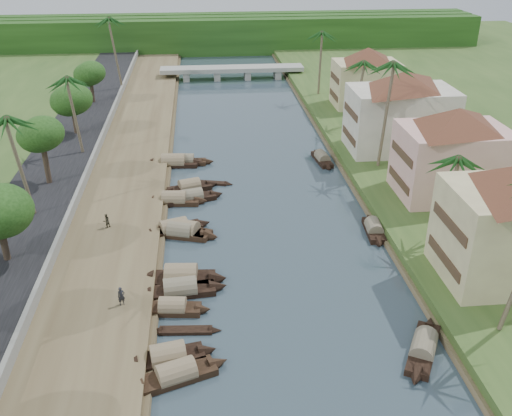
{
  "coord_description": "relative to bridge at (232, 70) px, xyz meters",
  "views": [
    {
      "loc": [
        -6.43,
        -40.32,
        28.03
      ],
      "look_at": [
        -1.32,
        10.99,
        2.0
      ],
      "focal_mm": 40.0,
      "sensor_mm": 36.0,
      "label": 1
    }
  ],
  "objects": [
    {
      "name": "sampan_10",
      "position": [
        -9.82,
        -55.06,
        -1.31
      ],
      "size": [
        7.74,
        2.36,
        2.12
      ],
      "rotation": [
        0.0,
        0.0,
        -0.1
      ],
      "color": "black",
      "rests_on": "ground"
    },
    {
      "name": "bridge",
      "position": [
        0.0,
        0.0,
        0.0
      ],
      "size": [
        28.0,
        4.0,
        2.4
      ],
      "color": "#98998F",
      "rests_on": "ground"
    },
    {
      "name": "sampan_12",
      "position": [
        -9.02,
        -43.67,
        -1.31
      ],
      "size": [
        8.24,
        1.99,
        1.98
      ],
      "rotation": [
        0.0,
        0.0,
        -0.06
      ],
      "color": "black",
      "rests_on": "ground"
    },
    {
      "name": "person_near",
      "position": [
        -13.35,
        -74.52,
        -0.12
      ],
      "size": [
        0.68,
        0.57,
        1.6
      ],
      "primitive_type": "imported",
      "rotation": [
        0.0,
        0.0,
        0.38
      ],
      "color": "#222329",
      "rests_on": "left_bank"
    },
    {
      "name": "tree_3",
      "position": [
        -24.0,
        -51.01,
        5.33
      ],
      "size": [
        4.54,
        4.54,
        7.64
      ],
      "color": "#4E3C2D",
      "rests_on": "ground"
    },
    {
      "name": "person_far",
      "position": [
        -16.25,
        -61.41,
        -0.19
      ],
      "size": [
        0.9,
        0.88,
        1.46
      ],
      "primitive_type": "imported",
      "rotation": [
        0.0,
        0.0,
        3.86
      ],
      "color": "#373426",
      "rests_on": "left_bank"
    },
    {
      "name": "sampan_15",
      "position": [
        10.28,
        -63.73,
        -1.32
      ],
      "size": [
        1.92,
        6.85,
        1.87
      ],
      "rotation": [
        0.0,
        0.0,
        1.49
      ],
      "color": "black",
      "rests_on": "ground"
    },
    {
      "name": "building_far",
      "position": [
        18.99,
        -44.0,
        4.66
      ],
      "size": [
        15.59,
        15.59,
        10.2
      ],
      "color": "silver",
      "rests_on": "right_bank"
    },
    {
      "name": "palm_6",
      "position": [
        -22.0,
        -41.63,
        9.05
      ],
      "size": [
        3.2,
        3.2,
        11.14
      ],
      "color": "#71634B",
      "rests_on": "ground"
    },
    {
      "name": "sampan_1",
      "position": [
        -9.53,
        -80.63,
        -1.31
      ],
      "size": [
        7.37,
        2.99,
        2.15
      ],
      "rotation": [
        0.0,
        0.0,
        0.19
      ],
      "color": "black",
      "rests_on": "ground"
    },
    {
      "name": "sampan_5",
      "position": [
        -8.78,
        -70.59,
        -1.3
      ],
      "size": [
        8.28,
        2.73,
        2.56
      ],
      "rotation": [
        0.0,
        0.0,
        -0.09
      ],
      "color": "black",
      "rests_on": "ground"
    },
    {
      "name": "sampan_9",
      "position": [
        -8.01,
        -54.61,
        -1.31
      ],
      "size": [
        7.86,
        3.41,
        1.99
      ],
      "rotation": [
        0.0,
        0.0,
        0.26
      ],
      "color": "black",
      "rests_on": "ground"
    },
    {
      "name": "tree_6",
      "position": [
        24.0,
        -41.77,
        4.98
      ],
      "size": [
        4.74,
        4.74,
        7.55
      ],
      "color": "#4E3C2D",
      "rests_on": "ground"
    },
    {
      "name": "sampan_14",
      "position": [
        8.82,
        -81.47,
        -1.31
      ],
      "size": [
        5.33,
        7.92,
        2.02
      ],
      "rotation": [
        0.0,
        0.0,
        1.06
      ],
      "color": "black",
      "rests_on": "ground"
    },
    {
      "name": "canoe_2",
      "position": [
        -5.77,
        -50.14,
        -1.62
      ],
      "size": [
        5.72,
        2.17,
        0.83
      ],
      "rotation": [
        0.0,
        0.0,
        -0.24
      ],
      "color": "black",
      "rests_on": "ground"
    },
    {
      "name": "left_bank",
      "position": [
        -16.0,
        -52.0,
        -1.32
      ],
      "size": [
        10.0,
        180.0,
        0.8
      ],
      "primitive_type": "cube",
      "color": "brown",
      "rests_on": "ground"
    },
    {
      "name": "building_distant",
      "position": [
        19.99,
        -24.0,
        4.16
      ],
      "size": [
        12.62,
        12.62,
        9.2
      ],
      "color": "beige",
      "rests_on": "right_bank"
    },
    {
      "name": "palm_1",
      "position": [
        16.0,
        -67.38,
        7.36
      ],
      "size": [
        3.2,
        3.2,
        9.61
      ],
      "color": "#71634B",
      "rests_on": "ground"
    },
    {
      "name": "sampan_3",
      "position": [
        -8.83,
        -72.4,
        -1.31
      ],
      "size": [
        8.25,
        2.42,
        2.19
      ],
      "rotation": [
        0.0,
        0.0,
        0.09
      ],
      "color": "black",
      "rests_on": "ground"
    },
    {
      "name": "treeline",
      "position": [
        -0.0,
        28.0,
        2.28
      ],
      "size": [
        120.0,
        14.0,
        8.0
      ],
      "color": "#193B10",
      "rests_on": "ground"
    },
    {
      "name": "palm_7",
      "position": [
        14.0,
        -16.63,
        9.58
      ],
      "size": [
        3.2,
        3.2,
        11.91
      ],
      "color": "#71634B",
      "rests_on": "ground"
    },
    {
      "name": "palm_2",
      "position": [
        15.0,
        -49.42,
        11.63
      ],
      "size": [
        3.2,
        3.2,
        14.04
      ],
      "color": "#71634B",
      "rests_on": "ground"
    },
    {
      "name": "right_bank",
      "position": [
        19.0,
        -52.0,
        -1.12
      ],
      "size": [
        16.0,
        180.0,
        1.2
      ],
      "primitive_type": "cube",
      "color": "#304D1F",
      "rests_on": "ground"
    },
    {
      "name": "palm_8",
      "position": [
        -20.5,
        -10.05,
        11.29
      ],
      "size": [
        3.2,
        3.2,
        13.47
      ],
      "color": "#71634B",
      "rests_on": "ground"
    },
    {
      "name": "road",
      "position": [
        -24.5,
        -52.0,
        -1.02
      ],
      "size": [
        8.0,
        180.0,
        1.4
      ],
      "primitive_type": "cube",
      "color": "black",
      "rests_on": "ground"
    },
    {
      "name": "sampan_2",
      "position": [
        -8.9,
        -82.45,
        -1.31
      ],
      "size": [
        7.79,
        4.03,
        2.06
      ],
      "rotation": [
        0.0,
        0.0,
        0.34
      ],
      "color": "black",
      "rests_on": "ground"
    },
    {
      "name": "sampan_6",
      "position": [
        -8.99,
        -62.44,
        -1.31
      ],
      "size": [
        7.31,
        3.73,
        2.15
      ],
      "rotation": [
        0.0,
        0.0,
        -0.31
      ],
      "color": "black",
      "rests_on": "ground"
    },
    {
      "name": "sampan_16",
      "position": [
        8.95,
        -44.54,
        -1.32
      ],
      "size": [
        2.11,
        7.28,
        1.81
      ],
      "rotation": [
        0.0,
        0.0,
        1.68
      ],
      "color": "black",
      "rests_on": "ground"
    },
    {
      "name": "tree_4",
      "position": [
        -24.0,
        -33.94,
        4.33
      ],
      "size": [
        5.03,
        5.03,
        6.79
      ],
      "color": "#4E3C2D",
      "rests_on": "ground"
    },
    {
      "name": "sampan_4",
      "position": [
        -9.39,
        -74.85,
        -1.32
      ],
      "size": [
        6.39,
        2.11,
        1.84
      ],
      "rotation": [
        0.0,
        0.0,
        -0.12
      ],
      "color": "black",
      "rests_on": "ground"
    },
    {
      "name": "palm_5",
      "position": [
        -24.0,
        -58.75,
        9.51
      ],
      "size": [
        3.2,
        3.2,
        11.61
      ],
      "color": "#71634B",
      "rests_on": "ground"
    },
    {
      "name": "sampan_7",
      "position": [
        -9.66,
        -61.67,
        -1.31
      ],
      "size": [
        7.96,
        4.03,
        2.11
      ],
      "rotation": [
        0.0,
        0.0,
        0.33
      ],
      "color": "black",
      "rests_on": "ground"
    },
    {
      "name": "canoe_1",
      "position": [
        -8.35,
        -77.42,
        -1.62
      ],
      "size": [
        5.61,
        1.34,
        0.9
      ],
      "rotation": [
        0.0,
        0.0,
        -0.08
      ],
      "color": "black",
      "rests_on": "ground"
    },
    {
      "name": "palm_3",
      "position": [
        16.0,
        -33.42,
        8.33
      ],
      "size": [
        3.2,
        3.2,
        10.6
      ],
      "color": "#71634B",
      "rests_on": "ground"
    },
    {
      "name": "sampan_13",
      "position": [
        -10.24,
        -44.04,
        -1.3
      ],
      "size": [
        8.73,
        2.49,
        2.34
      ],
      "rotation": [
        0.0,
        0.0,
        -0.08
      ],
      "color": "black",
      "rests_on": "ground"
    },
    {
      "name": "building_mid",
      "position": [
        19.99,
        -58.0,
        4.41
      ],
      "size": [
        14.11,
        14.11,
        9.7
      ],
      "color": "beige",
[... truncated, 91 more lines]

